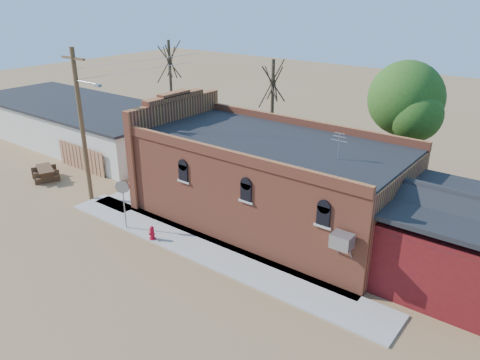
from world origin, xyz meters
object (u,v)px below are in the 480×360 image
Objects in this scene: utility_pole at (82,123)px; trash_barrel at (179,177)px; fire_hydrant at (152,233)px; stop_sign at (123,191)px; picnic_table at (45,172)px; brick_bar at (265,180)px.

utility_pole is 7.09m from trash_barrel.
utility_pole is at bearing -167.84° from fire_hydrant.
picnic_table is (-9.70, 1.24, -1.62)m from stop_sign.
fire_hydrant is 1.00× the size of trash_barrel.
trash_barrel is 0.29× the size of picnic_table.
utility_pole is 3.30× the size of stop_sign.
brick_bar reaches higher than fire_hydrant.
utility_pole reaches higher than fire_hydrant.
picnic_table is (-11.73, 1.25, 0.12)m from fire_hydrant.
utility_pole is 12.45× the size of fire_hydrant.
brick_bar is 1.82× the size of utility_pole.
brick_bar is at bearing 82.85° from fire_hydrant.
picnic_table reaches higher than fire_hydrant.
fire_hydrant is (-3.12, -5.50, -1.90)m from brick_bar.
brick_bar is 10.96m from utility_pole.
utility_pole reaches higher than brick_bar.
fire_hydrant is 0.26× the size of stop_sign.
trash_barrel is (-4.26, 6.27, 0.00)m from fire_hydrant.
utility_pole is 6.58m from picnic_table.
trash_barrel is (2.42, 5.07, -4.33)m from utility_pole.
stop_sign reaches higher than fire_hydrant.
stop_sign is at bearing -133.10° from brick_bar.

